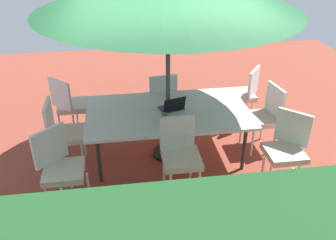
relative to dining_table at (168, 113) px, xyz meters
The scene contains 12 objects.
ground_plane 0.70m from the dining_table, ahead, with size 10.00×10.00×0.02m, color brown.
dining_table is the anchor object (origin of this frame).
chair_east 1.44m from the dining_table, ahead, with size 0.46×0.46×0.98m.
chair_southwest 1.58m from the dining_table, 149.74° to the right, with size 0.58×0.58×0.98m.
chair_northwest 1.62m from the dining_table, 149.08° to the left, with size 0.59×0.59×0.98m.
chair_northeast 1.61m from the dining_table, 30.55° to the left, with size 0.59×0.59×0.98m.
chair_west 1.42m from the dining_table, behind, with size 0.49×0.48×0.98m.
chair_south 0.81m from the dining_table, 90.12° to the right, with size 0.48×0.49×0.98m.
chair_north 0.77m from the dining_table, 93.20° to the left, with size 0.47×0.48×0.98m.
chair_southeast 1.63m from the dining_table, 29.38° to the right, with size 0.59×0.59×0.98m.
laptop 0.11m from the dining_table, 162.56° to the right, with size 0.38×0.33×0.21m.
cup 0.28m from the dining_table, 71.73° to the left, with size 0.08×0.08×0.10m, color #286B33.
Camera 1 is at (0.63, 4.37, 3.08)m, focal length 38.90 mm.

